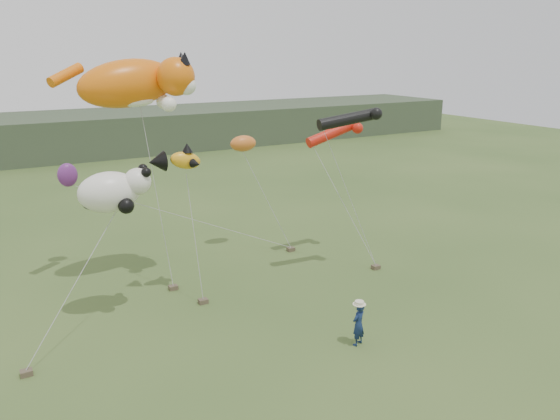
% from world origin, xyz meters
% --- Properties ---
extents(ground, '(120.00, 120.00, 0.00)m').
position_xyz_m(ground, '(0.00, 0.00, 0.00)').
color(ground, '#385123').
rests_on(ground, ground).
extents(headland, '(90.00, 13.00, 4.00)m').
position_xyz_m(headland, '(-3.11, 44.69, 1.92)').
color(headland, '#2D3D28').
rests_on(headland, ground).
extents(festival_attendant, '(0.69, 0.57, 1.64)m').
position_xyz_m(festival_attendant, '(0.64, -0.84, 0.82)').
color(festival_attendant, '#13244A').
rests_on(festival_attendant, ground).
extents(sandbag_anchors, '(16.26, 6.06, 0.20)m').
position_xyz_m(sandbag_anchors, '(-1.50, 5.66, 0.10)').
color(sandbag_anchors, brown).
rests_on(sandbag_anchors, ground).
extents(cat_kite, '(5.82, 3.11, 2.56)m').
position_xyz_m(cat_kite, '(-4.11, 8.69, 9.00)').
color(cat_kite, orange).
rests_on(cat_kite, ground).
extents(fish_kite, '(2.20, 1.47, 1.20)m').
position_xyz_m(fish_kite, '(-3.47, 6.40, 5.98)').
color(fish_kite, orange).
rests_on(fish_kite, ground).
extents(tube_kites, '(3.93, 3.54, 2.16)m').
position_xyz_m(tube_kites, '(4.83, 6.17, 6.89)').
color(tube_kites, black).
rests_on(tube_kites, ground).
extents(panda_kite, '(2.73, 1.77, 1.70)m').
position_xyz_m(panda_kite, '(-6.18, 5.62, 5.20)').
color(panda_kite, white).
rests_on(panda_kite, ground).
extents(misc_kites, '(9.56, 2.53, 2.07)m').
position_xyz_m(misc_kites, '(-1.91, 11.05, 5.27)').
color(misc_kites, '#CE6723').
rests_on(misc_kites, ground).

